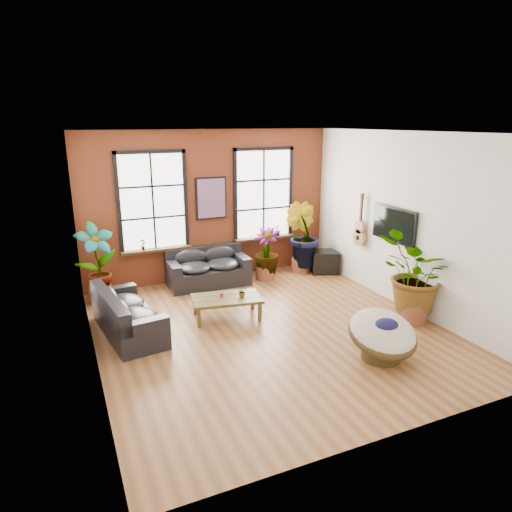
{
  "coord_description": "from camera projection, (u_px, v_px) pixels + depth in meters",
  "views": [
    {
      "loc": [
        -3.3,
        -6.88,
        3.69
      ],
      "look_at": [
        0.0,
        0.6,
        1.25
      ],
      "focal_mm": 32.0,
      "sensor_mm": 36.0,
      "label": 1
    }
  ],
  "objects": [
    {
      "name": "pot_right_wall",
      "position": [
        413.0,
        312.0,
        8.66
      ],
      "size": [
        0.55,
        0.55,
        0.38
      ],
      "rotation": [
        0.0,
        0.0,
        -0.05
      ],
      "color": "brown",
      "rests_on": "ground"
    },
    {
      "name": "floor_plant_right_wall",
      "position": [
        416.0,
        275.0,
        8.48
      ],
      "size": [
        1.7,
        1.59,
        1.53
      ],
      "primitive_type": "imported",
      "rotation": [
        0.0,
        0.0,
        3.49
      ],
      "color": "#1B5E19",
      "rests_on": "ground"
    },
    {
      "name": "table_plant",
      "position": [
        242.0,
        291.0,
        8.77
      ],
      "size": [
        0.22,
        0.19,
        0.22
      ],
      "primitive_type": "imported",
      "rotation": [
        0.0,
        0.0,
        -0.14
      ],
      "color": "#1B5E19",
      "rests_on": "coffee_table"
    },
    {
      "name": "pot_back_right",
      "position": [
        301.0,
        265.0,
        11.55
      ],
      "size": [
        0.62,
        0.62,
        0.34
      ],
      "rotation": [
        0.0,
        0.0,
        0.41
      ],
      "color": "brown",
      "rests_on": "ground"
    },
    {
      "name": "coffee_table",
      "position": [
        227.0,
        300.0,
        8.78
      ],
      "size": [
        1.42,
        0.96,
        0.51
      ],
      "rotation": [
        0.0,
        0.0,
        -0.17
      ],
      "color": "#463C19",
      "rests_on": "ground"
    },
    {
      "name": "floor_plant_mid",
      "position": [
        267.0,
        251.0,
        10.87
      ],
      "size": [
        0.87,
        0.87,
        1.1
      ],
      "primitive_type": "imported",
      "rotation": [
        0.0,
        0.0,
        5.6
      ],
      "color": "#1B5E19",
      "rests_on": "ground"
    },
    {
      "name": "media_box",
      "position": [
        325.0,
        262.0,
        11.46
      ],
      "size": [
        0.82,
        0.76,
        0.55
      ],
      "rotation": [
        0.0,
        0.0,
        -0.39
      ],
      "color": "black",
      "rests_on": "ground"
    },
    {
      "name": "sill_plant_left",
      "position": [
        143.0,
        244.0,
        10.17
      ],
      "size": [
        0.17,
        0.17,
        0.27
      ],
      "primitive_type": "imported",
      "rotation": [
        0.0,
        0.0,
        0.79
      ],
      "color": "#1B5E19",
      "rests_on": "room"
    },
    {
      "name": "sofa_left",
      "position": [
        126.0,
        315.0,
        8.11
      ],
      "size": [
        1.09,
        2.08,
        0.78
      ],
      "rotation": [
        0.0,
        0.0,
        1.71
      ],
      "color": "black",
      "rests_on": "ground"
    },
    {
      "name": "sill_plant_right",
      "position": [
        277.0,
        230.0,
        11.47
      ],
      "size": [
        0.19,
        0.19,
        0.27
      ],
      "primitive_type": "imported",
      "rotation": [
        0.0,
        0.0,
        3.49
      ],
      "color": "#1B5E19",
      "rests_on": "room"
    },
    {
      "name": "sofa_back",
      "position": [
        207.0,
        268.0,
        10.6
      ],
      "size": [
        1.86,
        0.92,
        0.85
      ],
      "rotation": [
        0.0,
        0.0,
        -0.01
      ],
      "color": "black",
      "rests_on": "ground"
    },
    {
      "name": "papasan_chair",
      "position": [
        383.0,
        334.0,
        7.24
      ],
      "size": [
        1.15,
        1.16,
        0.82
      ],
      "rotation": [
        0.0,
        0.0,
        -0.05
      ],
      "color": "#3E3216",
      "rests_on": "ground"
    },
    {
      "name": "floor_plant_back_left",
      "position": [
        97.0,
        260.0,
        9.4
      ],
      "size": [
        0.96,
        0.79,
        1.56
      ],
      "primitive_type": "imported",
      "rotation": [
        0.0,
        0.0,
        0.33
      ],
      "color": "#1B5E19",
      "rests_on": "ground"
    },
    {
      "name": "floor_plant_back_right",
      "position": [
        302.0,
        235.0,
        11.34
      ],
      "size": [
        1.04,
        1.11,
        1.6
      ],
      "primitive_type": "imported",
      "rotation": [
        0.0,
        0.0,
        2.07
      ],
      "color": "#1B5E19",
      "rests_on": "ground"
    },
    {
      "name": "tv_wall_unit",
      "position": [
        384.0,
        227.0,
        9.58
      ],
      "size": [
        0.13,
        1.86,
        1.2
      ],
      "color": "black",
      "rests_on": "room"
    },
    {
      "name": "pot_mid",
      "position": [
        265.0,
        272.0,
        11.01
      ],
      "size": [
        0.58,
        0.58,
        0.33
      ],
      "rotation": [
        0.0,
        0.0,
        -0.33
      ],
      "color": "brown",
      "rests_on": "ground"
    },
    {
      "name": "room",
      "position": [
        266.0,
        236.0,
        7.99
      ],
      "size": [
        6.04,
        6.54,
        3.54
      ],
      "color": "brown",
      "rests_on": "ground"
    },
    {
      "name": "poster",
      "position": [
        211.0,
        198.0,
        10.59
      ],
      "size": [
        0.74,
        0.06,
        0.98
      ],
      "color": "black",
      "rests_on": "room"
    },
    {
      "name": "pot_back_left",
      "position": [
        100.0,
        294.0,
        9.62
      ],
      "size": [
        0.61,
        0.61,
        0.35
      ],
      "rotation": [
        0.0,
        0.0,
        -0.35
      ],
      "color": "brown",
      "rests_on": "ground"
    }
  ]
}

